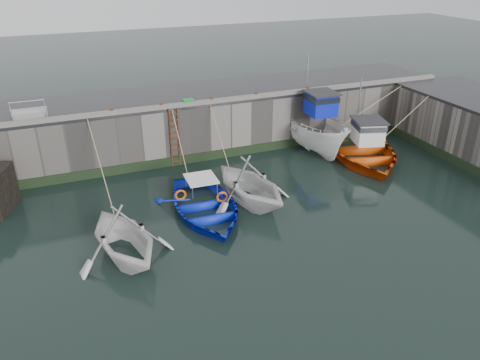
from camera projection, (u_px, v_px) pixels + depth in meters
name	position (u px, v px, depth m)	size (l,w,h in m)	color
ground	(296.00, 258.00, 17.64)	(120.00, 120.00, 0.00)	black
quay_back	(197.00, 120.00, 27.39)	(30.00, 5.00, 3.00)	slate
road_back	(196.00, 94.00, 26.69)	(30.00, 5.00, 0.16)	black
kerb_back	(209.00, 102.00, 24.66)	(30.00, 0.30, 0.20)	slate
algae_back	(211.00, 155.00, 25.82)	(30.00, 0.08, 0.50)	black
ladder	(175.00, 138.00, 24.52)	(0.51, 0.08, 3.20)	#3F1E0F
boat_near_white	(125.00, 256.00, 17.71)	(3.90, 4.51, 2.38)	silver
boat_near_white_rope	(107.00, 198.00, 21.88)	(0.04, 5.65, 3.10)	tan
boat_near_blue	(205.00, 213.00, 20.64)	(4.08, 5.72, 1.18)	#0D27C8
boat_near_blue_rope	(181.00, 177.00, 23.98)	(0.04, 3.99, 3.10)	tan
boat_near_blacktrim	(249.00, 202.00, 21.55)	(4.09, 4.74, 2.50)	silver
boat_near_blacktrim_rope	(221.00, 169.00, 24.81)	(0.04, 3.83, 3.10)	tan
boat_far_white	(314.00, 130.00, 27.02)	(2.81, 6.76, 5.57)	white
boat_far_orange	(362.00, 149.00, 26.01)	(6.89, 8.28, 4.48)	#D5490B
fish_crate	(188.00, 102.00, 24.40)	(0.55, 0.40, 0.30)	#178330
railing	(30.00, 113.00, 22.59)	(1.60, 1.05, 1.00)	#A5A8AD
bollard_a	(112.00, 111.00, 23.05)	(0.18, 0.18, 0.28)	#3F1E0F
bollard_b	(161.00, 106.00, 23.89)	(0.18, 0.18, 0.28)	#3F1E0F
bollard_c	(212.00, 100.00, 24.79)	(0.18, 0.18, 0.28)	#3F1E0F
bollard_d	(256.00, 95.00, 25.66)	(0.18, 0.18, 0.28)	#3F1E0F
bollard_e	(308.00, 89.00, 26.73)	(0.18, 0.18, 0.28)	#3F1E0F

